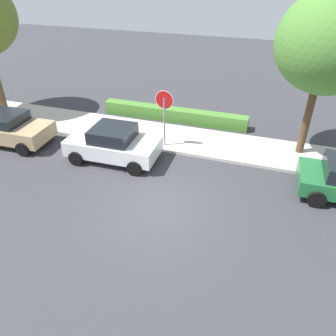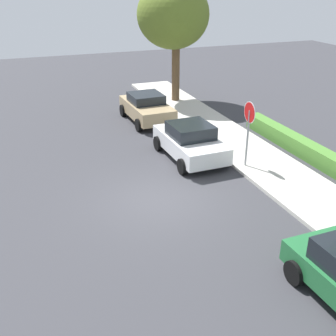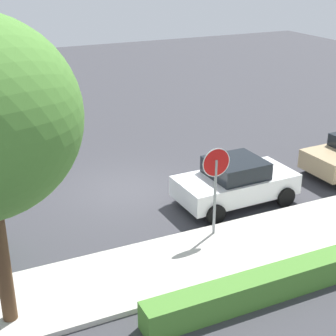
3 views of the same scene
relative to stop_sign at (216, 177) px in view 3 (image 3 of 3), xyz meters
The scene contains 5 objects.
ground_plane 4.71m from the stop_sign, 74.36° to the right, with size 60.00×60.00×0.00m, color #38383D.
sidewalk_curb 2.36m from the stop_sign, 37.84° to the left, with size 32.00×2.65×0.14m, color beige.
stop_sign is the anchor object (origin of this frame).
parked_car_white 2.68m from the stop_sign, 136.56° to the right, with size 3.96×2.17×1.52m.
front_yard_hedge 3.42m from the stop_sign, 99.55° to the left, with size 7.92×0.63×0.69m.
Camera 3 is at (5.58, 15.33, 7.62)m, focal length 55.00 mm.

